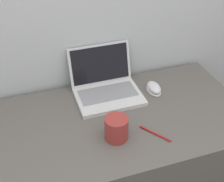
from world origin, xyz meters
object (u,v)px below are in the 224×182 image
object	(u,v)px
laptop	(106,85)
pen	(155,134)
computer_mouse	(154,88)
drink_cup	(116,128)

from	to	relation	value
laptop	pen	world-z (taller)	laptop
laptop	pen	distance (m)	0.37
laptop	computer_mouse	xyz separation A→B (m)	(0.23, -0.06, -0.03)
laptop	drink_cup	xyz separation A→B (m)	(-0.05, -0.31, 0.01)
pen	laptop	bearing A→B (deg)	107.07
drink_cup	pen	size ratio (longest dim) A/B	0.80
drink_cup	pen	distance (m)	0.17
computer_mouse	pen	bearing A→B (deg)	-113.71
computer_mouse	drink_cup	bearing A→B (deg)	-138.67
laptop	computer_mouse	world-z (taller)	laptop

